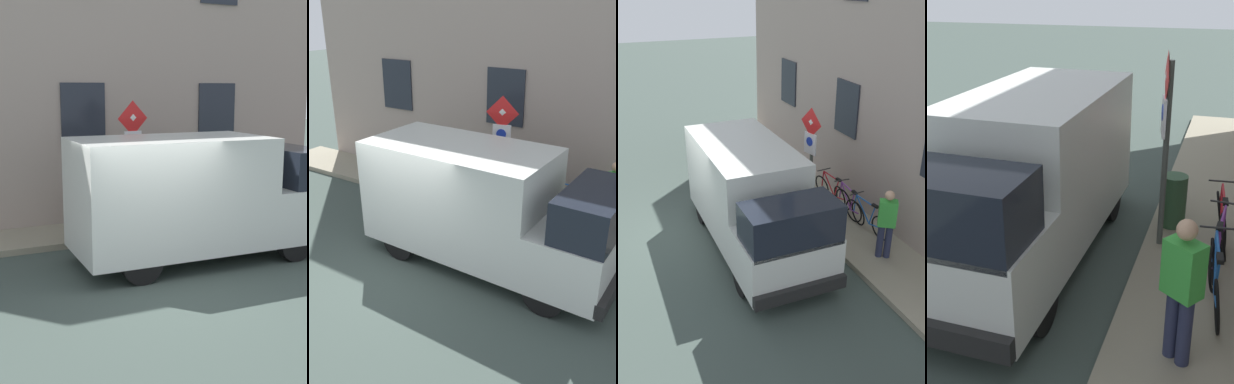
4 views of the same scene
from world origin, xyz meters
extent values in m
plane|color=#39453F|center=(0.00, 0.00, 0.00)|extent=(80.00, 80.00, 0.00)
cube|color=gray|center=(3.56, 0.00, 0.07)|extent=(1.71, 15.61, 0.14)
cube|color=#A18F84|center=(4.77, 0.00, 4.40)|extent=(0.70, 13.61, 8.79)
cube|color=#232833|center=(4.40, 0.00, 2.81)|extent=(0.06, 1.10, 1.50)
cube|color=#232833|center=(4.40, 3.74, 2.81)|extent=(0.06, 1.10, 1.50)
cylinder|color=#474C47|center=(2.96, -0.68, 1.58)|extent=(0.09, 0.09, 2.87)
pyramid|color=silver|center=(2.88, -0.70, 2.76)|extent=(0.14, 0.50, 0.50)
pyramid|color=red|center=(2.88, -0.69, 2.76)|extent=(0.13, 0.55, 0.56)
cube|color=white|center=(2.90, -0.69, 2.21)|extent=(0.13, 0.44, 0.56)
cylinder|color=#1933B2|center=(2.87, -0.69, 2.27)|extent=(0.06, 0.24, 0.24)
cube|color=silver|center=(1.02, -0.72, 1.41)|extent=(2.07, 3.84, 2.18)
cube|color=silver|center=(0.97, -3.32, 0.87)|extent=(2.03, 1.44, 1.10)
cube|color=black|center=(0.97, -3.53, 1.77)|extent=(1.94, 1.02, 0.84)
cube|color=black|center=(0.96, -4.07, 0.50)|extent=(2.00, 0.20, 0.28)
cylinder|color=black|center=(1.85, -3.10, 0.38)|extent=(0.23, 0.76, 0.76)
cylinder|color=black|center=(0.09, -3.06, 0.38)|extent=(0.23, 0.76, 0.76)
cylinder|color=black|center=(1.92, 0.23, 0.38)|extent=(0.23, 0.76, 0.76)
cylinder|color=black|center=(0.16, 0.26, 0.38)|extent=(0.23, 0.76, 0.76)
torus|color=black|center=(3.82, -1.59, 0.47)|extent=(0.17, 0.67, 0.66)
torus|color=black|center=(3.92, -2.63, 0.47)|extent=(0.17, 0.67, 0.66)
cylinder|color=blue|center=(3.85, -1.92, 0.68)|extent=(0.10, 0.60, 0.60)
cylinder|color=blue|center=(3.86, -2.00, 0.95)|extent=(0.11, 0.73, 0.07)
cylinder|color=blue|center=(3.89, -2.28, 0.66)|extent=(0.05, 0.19, 0.55)
cylinder|color=blue|center=(3.90, -2.42, 0.43)|extent=(0.08, 0.43, 0.12)
cylinder|color=blue|center=(3.82, -1.61, 0.72)|extent=(0.04, 0.09, 0.50)
cube|color=black|center=(3.90, -2.36, 0.97)|extent=(0.10, 0.21, 0.06)
cylinder|color=#262626|center=(3.82, -1.64, 1.02)|extent=(0.46, 0.08, 0.03)
torus|color=black|center=(3.91, -0.72, 0.47)|extent=(0.19, 0.67, 0.66)
torus|color=black|center=(3.83, -1.77, 0.47)|extent=(0.19, 0.67, 0.66)
cylinder|color=purple|center=(3.88, -1.06, 0.68)|extent=(0.08, 0.60, 0.60)
cylinder|color=purple|center=(3.88, -1.13, 0.95)|extent=(0.09, 0.73, 0.07)
cylinder|color=purple|center=(3.86, -1.42, 0.66)|extent=(0.05, 0.19, 0.55)
cylinder|color=purple|center=(3.85, -1.56, 0.43)|extent=(0.07, 0.43, 0.12)
cylinder|color=purple|center=(3.91, -0.75, 0.72)|extent=(0.04, 0.09, 0.50)
cube|color=black|center=(3.85, -1.50, 0.97)|extent=(0.09, 0.21, 0.06)
cylinder|color=#262626|center=(3.91, -0.77, 1.02)|extent=(0.46, 0.06, 0.03)
torus|color=black|center=(3.82, 0.14, 0.47)|extent=(0.22, 0.67, 0.66)
torus|color=black|center=(3.92, -0.91, 0.47)|extent=(0.22, 0.67, 0.66)
cylinder|color=red|center=(3.85, -0.20, 0.68)|extent=(0.09, 0.60, 0.60)
cylinder|color=red|center=(3.86, -0.27, 0.95)|extent=(0.10, 0.73, 0.07)
cylinder|color=red|center=(3.89, -0.56, 0.66)|extent=(0.05, 0.19, 0.55)
cylinder|color=red|center=(3.90, -0.69, 0.43)|extent=(0.08, 0.43, 0.12)
cylinder|color=red|center=(3.82, 0.11, 0.72)|extent=(0.04, 0.09, 0.50)
cube|color=black|center=(3.89, -0.63, 0.97)|extent=(0.10, 0.21, 0.06)
cylinder|color=#262626|center=(3.82, 0.09, 1.02)|extent=(0.46, 0.07, 0.03)
cylinder|color=#262B47|center=(3.61, -3.32, 0.56)|extent=(0.16, 0.16, 0.85)
cylinder|color=#262B47|center=(3.46, -3.22, 0.56)|extent=(0.16, 0.16, 0.85)
cube|color=green|center=(3.54, -3.27, 1.30)|extent=(0.48, 0.44, 0.62)
cylinder|color=#2D5133|center=(3.06, 0.05, 0.59)|extent=(0.44, 0.44, 0.90)
camera|label=1|loc=(-8.11, 3.75, 3.43)|focal=49.60mm
camera|label=2|loc=(-5.84, -5.13, 5.04)|focal=39.82mm
camera|label=3|loc=(-2.37, -10.20, 6.09)|focal=41.10mm
camera|label=4|loc=(3.82, -7.78, 4.03)|focal=46.68mm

